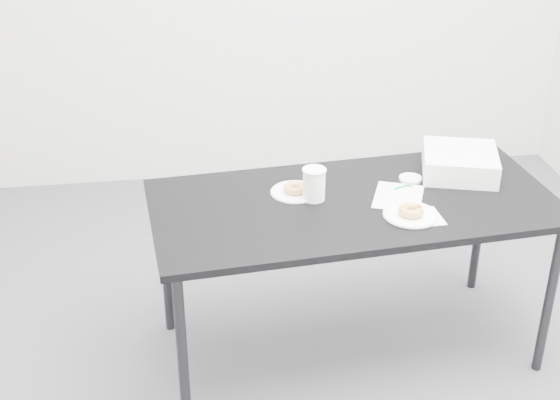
{
  "coord_description": "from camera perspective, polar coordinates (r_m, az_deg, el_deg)",
  "views": [
    {
      "loc": [
        -0.53,
        -2.72,
        2.3
      ],
      "look_at": [
        -0.13,
        0.02,
        0.83
      ],
      "focal_mm": 50.0,
      "sensor_mm": 36.0,
      "label": 1
    }
  ],
  "objects": [
    {
      "name": "floor",
      "position": [
        3.6,
        2.19,
        -11.81
      ],
      "size": [
        4.0,
        4.0,
        0.0
      ],
      "primitive_type": "plane",
      "color": "#49484D",
      "rests_on": "ground"
    },
    {
      "name": "table",
      "position": [
        3.3,
        5.39,
        -0.92
      ],
      "size": [
        1.75,
        0.93,
        0.77
      ],
      "rotation": [
        0.0,
        0.0,
        0.08
      ],
      "color": "black",
      "rests_on": "floor"
    },
    {
      "name": "scorecard",
      "position": [
        3.32,
        8.65,
        0.25
      ],
      "size": [
        0.28,
        0.31,
        0.0
      ],
      "primitive_type": "cube",
      "rotation": [
        0.0,
        0.0,
        -0.38
      ],
      "color": "white",
      "rests_on": "table"
    },
    {
      "name": "logo_patch",
      "position": [
        3.43,
        9.37,
        1.1
      ],
      "size": [
        0.05,
        0.05,
        0.0
      ],
      "primitive_type": "cube",
      "rotation": [
        0.0,
        0.0,
        -0.38
      ],
      "color": "green",
      "rests_on": "scorecard"
    },
    {
      "name": "pen",
      "position": [
        3.41,
        9.12,
        1.03
      ],
      "size": [
        0.11,
        0.05,
        0.01
      ],
      "primitive_type": "cylinder",
      "rotation": [
        0.0,
        1.57,
        0.37
      ],
      "color": "#0B7C80",
      "rests_on": "scorecard"
    },
    {
      "name": "napkin",
      "position": [
        3.18,
        10.34,
        -1.24
      ],
      "size": [
        0.16,
        0.16,
        0.0
      ],
      "primitive_type": "cube",
      "rotation": [
        0.0,
        0.0,
        0.04
      ],
      "color": "white",
      "rests_on": "table"
    },
    {
      "name": "plate_near",
      "position": [
        3.18,
        9.54,
        -1.08
      ],
      "size": [
        0.22,
        0.22,
        0.01
      ],
      "primitive_type": "cylinder",
      "color": "white",
      "rests_on": "napkin"
    },
    {
      "name": "donut_near",
      "position": [
        3.17,
        9.57,
        -0.76
      ],
      "size": [
        0.11,
        0.11,
        0.03
      ],
      "primitive_type": "torus",
      "rotation": [
        0.0,
        0.0,
        -0.1
      ],
      "color": "#BD7D3C",
      "rests_on": "plate_near"
    },
    {
      "name": "plate_far",
      "position": [
        3.32,
        1.09,
        0.59
      ],
      "size": [
        0.21,
        0.21,
        0.01
      ],
      "primitive_type": "cylinder",
      "color": "white",
      "rests_on": "table"
    },
    {
      "name": "donut_far",
      "position": [
        3.31,
        1.1,
        0.88
      ],
      "size": [
        0.13,
        0.13,
        0.03
      ],
      "primitive_type": "torus",
      "rotation": [
        0.0,
        0.0,
        0.49
      ],
      "color": "#BD7D3C",
      "rests_on": "plate_far"
    },
    {
      "name": "coffee_cup",
      "position": [
        3.24,
        2.5,
        1.17
      ],
      "size": [
        0.09,
        0.09,
        0.14
      ],
      "primitive_type": "cylinder",
      "color": "white",
      "rests_on": "table"
    },
    {
      "name": "cup_lid",
      "position": [
        3.47,
        9.51,
        1.55
      ],
      "size": [
        0.1,
        0.1,
        0.01
      ],
      "primitive_type": "cylinder",
      "color": "white",
      "rests_on": "table"
    },
    {
      "name": "bakery_box",
      "position": [
        3.56,
        13.01,
        2.69
      ],
      "size": [
        0.4,
        0.4,
        0.11
      ],
      "primitive_type": "cube",
      "rotation": [
        0.0,
        0.0,
        -0.28
      ],
      "color": "silver",
      "rests_on": "table"
    }
  ]
}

